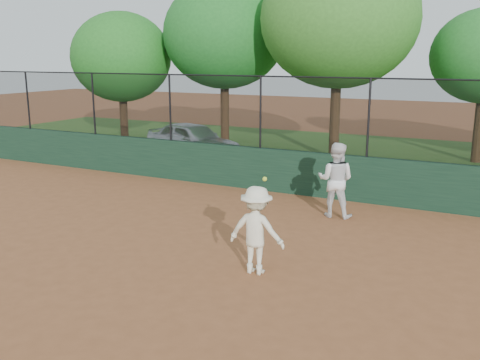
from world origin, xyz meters
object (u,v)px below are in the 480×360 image
at_px(player_main, 256,230).
at_px(tree_2, 339,19).
at_px(tree_0, 121,57).
at_px(parked_car, 193,140).
at_px(tree_1, 224,34).
at_px(player_second, 336,180).

xyz_separation_m(player_main, tree_2, (-2.00, 10.90, 4.20)).
bearing_deg(player_main, tree_0, 137.04).
height_order(parked_car, tree_1, tree_1).
xyz_separation_m(parked_car, player_second, (6.90, -4.75, 0.21)).
height_order(player_second, tree_0, tree_0).
bearing_deg(tree_2, parked_car, -154.39).
distance_m(parked_car, player_main, 10.94).
distance_m(tree_0, tree_1, 4.81).
bearing_deg(player_main, player_second, 86.91).
xyz_separation_m(parked_car, tree_0, (-4.92, 2.16, 2.99)).
distance_m(parked_car, tree_1, 4.92).
height_order(tree_0, tree_2, tree_2).
relative_size(player_second, tree_1, 0.26).
bearing_deg(tree_2, tree_0, -179.45).
bearing_deg(tree_2, player_main, -79.62).
bearing_deg(tree_1, player_second, -47.20).
xyz_separation_m(player_second, tree_2, (-2.21, 7.00, 4.10)).
xyz_separation_m(player_second, tree_0, (-11.82, 6.91, 2.78)).
xyz_separation_m(player_main, tree_1, (-6.96, 11.65, 3.79)).
relative_size(tree_1, tree_2, 0.91).
relative_size(parked_car, player_second, 2.25).
bearing_deg(tree_1, player_main, -59.13).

